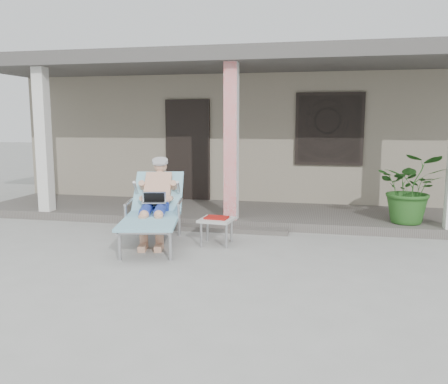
# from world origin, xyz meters

# --- Properties ---
(ground) EXTENTS (60.00, 60.00, 0.00)m
(ground) POSITION_xyz_m (0.00, 0.00, 0.00)
(ground) COLOR #9E9E99
(ground) RESTS_ON ground
(house) EXTENTS (10.40, 5.40, 3.30)m
(house) POSITION_xyz_m (0.00, 6.50, 1.67)
(house) COLOR gray
(house) RESTS_ON ground
(porch_deck) EXTENTS (10.00, 2.00, 0.15)m
(porch_deck) POSITION_xyz_m (0.00, 3.00, 0.07)
(porch_deck) COLOR #605B56
(porch_deck) RESTS_ON ground
(porch_overhang) EXTENTS (10.00, 2.30, 2.85)m
(porch_overhang) POSITION_xyz_m (0.00, 2.95, 2.79)
(porch_overhang) COLOR silver
(porch_overhang) RESTS_ON porch_deck
(porch_step) EXTENTS (2.00, 0.30, 0.07)m
(porch_step) POSITION_xyz_m (0.00, 1.85, 0.04)
(porch_step) COLOR #605B56
(porch_step) RESTS_ON ground
(lounger) EXTENTS (1.17, 2.10, 1.32)m
(lounger) POSITION_xyz_m (-0.93, 0.98, 0.81)
(lounger) COLOR #B7B7BC
(lounger) RESTS_ON ground
(side_table) EXTENTS (0.51, 0.51, 0.42)m
(side_table) POSITION_xyz_m (0.01, 1.00, 0.35)
(side_table) COLOR beige
(side_table) RESTS_ON ground
(potted_palm) EXTENTS (1.17, 1.05, 1.15)m
(potted_palm) POSITION_xyz_m (2.92, 2.45, 0.73)
(potted_palm) COLOR #26591E
(potted_palm) RESTS_ON porch_deck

